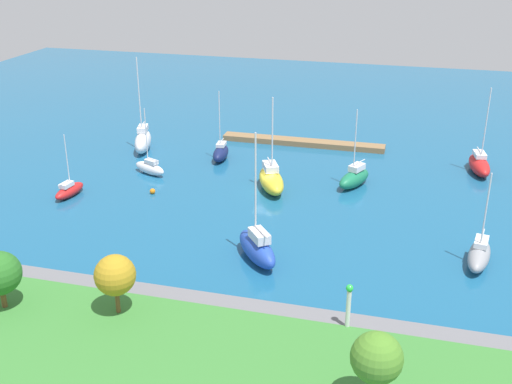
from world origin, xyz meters
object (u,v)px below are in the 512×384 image
park_tree_west (377,358)px  sailboat_white_west_end (150,168)px  sailboat_gray_far_north (479,254)px  mooring_buoy_orange (153,191)px  pier_dock (303,142)px  sailboat_yellow_by_breakwater (271,180)px  sailboat_navy_far_south (221,153)px  sailboat_blue_lone_south (257,247)px  sailboat_red_east_end (479,164)px  harbor_beacon (349,303)px  sailboat_white_outer_mooring (143,141)px  sailboat_green_off_beacon (354,178)px  park_tree_mideast (115,275)px  sailboat_red_mid_basin (69,190)px

park_tree_west → sailboat_white_west_end: size_ratio=0.62×
sailboat_gray_far_north → mooring_buoy_orange: sailboat_gray_far_north is taller
pier_dock → sailboat_yellow_by_breakwater: size_ratio=2.06×
pier_dock → sailboat_navy_far_south: bearing=43.7°
sailboat_blue_lone_south → sailboat_red_east_end: sailboat_blue_lone_south is taller
harbor_beacon → sailboat_yellow_by_breakwater: sailboat_yellow_by_breakwater is taller
pier_dock → sailboat_red_east_end: 24.75m
sailboat_yellow_by_breakwater → sailboat_white_outer_mooring: bearing=-138.7°
sailboat_yellow_by_breakwater → sailboat_white_west_end: bearing=-118.7°
sailboat_green_off_beacon → sailboat_navy_far_south: bearing=-80.6°
pier_dock → sailboat_red_east_end: size_ratio=2.11×
sailboat_green_off_beacon → park_tree_mideast: bearing=0.9°
sailboat_blue_lone_south → sailboat_green_off_beacon: (-6.69, -21.08, -0.27)m
sailboat_yellow_by_breakwater → mooring_buoy_orange: bearing=-94.9°
sailboat_blue_lone_south → sailboat_white_west_end: sailboat_blue_lone_south is taller
pier_dock → sailboat_red_mid_basin: (22.94, 25.82, 0.38)m
sailboat_red_mid_basin → sailboat_gray_far_north: 45.99m
park_tree_west → mooring_buoy_orange: park_tree_west is taller
sailboat_navy_far_south → sailboat_gray_far_north: bearing=51.4°
mooring_buoy_orange → sailboat_yellow_by_breakwater: bearing=-160.1°
sailboat_navy_far_south → sailboat_red_east_end: 34.02m
pier_dock → park_tree_mideast: bearing=83.7°
harbor_beacon → sailboat_white_west_end: 41.03m
pier_dock → sailboat_red_mid_basin: bearing=48.4°
sailboat_red_mid_basin → sailboat_blue_lone_south: (-25.42, 9.24, 0.61)m
park_tree_west → sailboat_gray_far_north: (-7.80, -23.38, -4.03)m
park_tree_west → sailboat_red_east_end: sailboat_red_east_end is taller
sailboat_white_outer_mooring → sailboat_blue_lone_south: 35.73m
sailboat_white_outer_mooring → sailboat_navy_far_south: 11.82m
harbor_beacon → sailboat_gray_far_north: 18.51m
sailboat_white_outer_mooring → sailboat_red_mid_basin: bearing=-21.0°
park_tree_mideast → sailboat_white_west_end: 33.83m
pier_dock → sailboat_white_outer_mooring: bearing=21.6°
sailboat_white_west_end → mooring_buoy_orange: 6.66m
park_tree_west → sailboat_blue_lone_south: sailboat_blue_lone_south is taller
sailboat_blue_lone_south → sailboat_red_mid_basin: bearing=32.3°
sailboat_blue_lone_south → sailboat_yellow_by_breakwater: 17.56m
sailboat_red_mid_basin → park_tree_west: bearing=-119.1°
park_tree_west → mooring_buoy_orange: size_ratio=8.24×
sailboat_gray_far_north → harbor_beacon: bearing=-25.5°
harbor_beacon → sailboat_white_outer_mooring: bearing=-47.7°
mooring_buoy_orange → sailboat_blue_lone_south: bearing=142.5°
sailboat_red_mid_basin → sailboat_red_east_end: size_ratio=0.67×
park_tree_mideast → sailboat_green_off_beacon: sailboat_green_off_beacon is taller
pier_dock → mooring_buoy_orange: 26.46m
sailboat_white_west_end → park_tree_mideast: bearing=133.7°
sailboat_white_outer_mooring → sailboat_green_off_beacon: sailboat_white_outer_mooring is taller
sailboat_blue_lone_south → sailboat_yellow_by_breakwater: size_ratio=1.09×
sailboat_white_outer_mooring → mooring_buoy_orange: (-7.58, 14.13, -1.20)m
park_tree_mideast → sailboat_navy_far_south: size_ratio=0.51×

